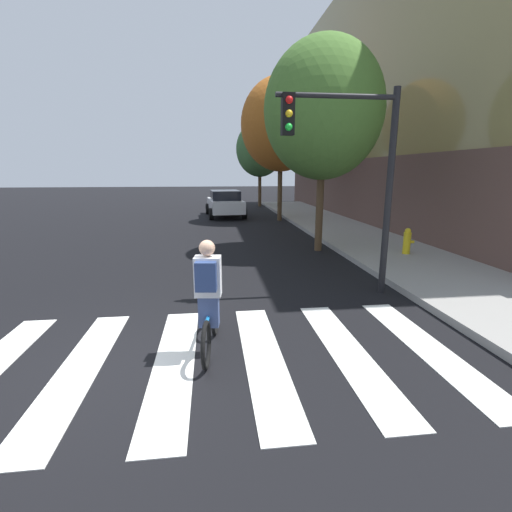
# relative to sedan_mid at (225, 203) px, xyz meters

# --- Properties ---
(ground_plane) EXTENTS (120.00, 120.00, 0.00)m
(ground_plane) POSITION_rel_sedan_mid_xyz_m (-2.26, -16.74, -0.78)
(ground_plane) COLOR black
(crosswalk_stripes) EXTENTS (9.30, 3.53, 0.01)m
(crosswalk_stripes) POSITION_rel_sedan_mid_xyz_m (-2.00, -16.74, -0.77)
(crosswalk_stripes) COLOR silver
(crosswalk_stripes) RESTS_ON ground
(sedan_mid) EXTENTS (2.30, 4.49, 1.51)m
(sedan_mid) POSITION_rel_sedan_mid_xyz_m (0.00, 0.00, 0.00)
(sedan_mid) COLOR silver
(sedan_mid) RESTS_ON ground
(cyclist) EXTENTS (0.39, 1.70, 1.69)m
(cyclist) POSITION_rel_sedan_mid_xyz_m (-0.87, -16.52, 0.06)
(cyclist) COLOR black
(cyclist) RESTS_ON ground
(traffic_light_near) EXTENTS (2.47, 0.28, 4.20)m
(traffic_light_near) POSITION_rel_sedan_mid_xyz_m (2.02, -14.21, 2.08)
(traffic_light_near) COLOR black
(traffic_light_near) RESTS_ON ground
(fire_hydrant) EXTENTS (0.33, 0.22, 0.78)m
(fire_hydrant) POSITION_rel_sedan_mid_xyz_m (5.05, -11.26, -0.25)
(fire_hydrant) COLOR gold
(fire_hydrant) RESTS_ON sidewalk
(street_tree_near) EXTENTS (3.69, 3.69, 6.56)m
(street_tree_near) POSITION_rel_sedan_mid_xyz_m (2.72, -9.80, 3.65)
(street_tree_near) COLOR #4C3823
(street_tree_near) RESTS_ON ground
(street_tree_mid) EXTENTS (4.09, 4.09, 7.27)m
(street_tree_mid) POSITION_rel_sedan_mid_xyz_m (2.84, -2.11, 4.13)
(street_tree_mid) COLOR #4C3823
(street_tree_mid) RESTS_ON ground
(street_tree_far) EXTENTS (3.46, 3.46, 6.16)m
(street_tree_far) POSITION_rel_sedan_mid_xyz_m (2.84, 6.00, 3.38)
(street_tree_far) COLOR #4C3823
(street_tree_far) RESTS_ON ground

